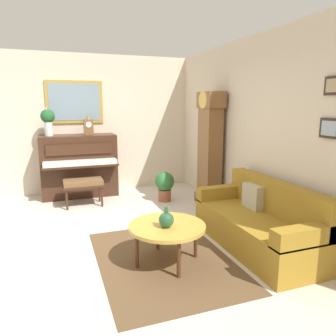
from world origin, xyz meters
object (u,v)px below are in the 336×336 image
object	(u,v)px
piano_bench	(83,184)
green_jug	(166,220)
flower_vase	(48,119)
grandfather_clock	(210,152)
potted_plant	(165,184)
mantel_clock	(88,126)
coffee_table	(167,227)
couch	(260,223)
piano	(79,165)

from	to	relation	value
piano_bench	green_jug	xyz separation A→B (m)	(2.57, 0.67, 0.14)
flower_vase	green_jug	xyz separation A→B (m)	(3.28, 1.19, -0.99)
grandfather_clock	potted_plant	xyz separation A→B (m)	(-0.44, -0.70, -0.64)
mantel_clock	green_jug	world-z (taller)	mantel_clock
mantel_clock	green_jug	xyz separation A→B (m)	(3.28, 0.46, -0.84)
coffee_table	potted_plant	world-z (taller)	potted_plant
grandfather_clock	mantel_clock	xyz separation A→B (m)	(-1.37, -1.96, 0.42)
couch	potted_plant	world-z (taller)	couch
mantel_clock	green_jug	bearing A→B (deg)	7.95
grandfather_clock	piano	bearing A→B (deg)	-122.26
coffee_table	potted_plant	distance (m)	2.41
grandfather_clock	couch	xyz separation A→B (m)	(1.85, -0.21, -0.65)
coffee_table	green_jug	size ratio (longest dim) A/B	3.67
piano	flower_vase	distance (m)	1.05
coffee_table	flower_vase	xyz separation A→B (m)	(-3.22, -1.23, 1.11)
couch	coffee_table	world-z (taller)	couch
piano_bench	mantel_clock	xyz separation A→B (m)	(-0.71, 0.21, 0.98)
piano_bench	mantel_clock	world-z (taller)	mantel_clock
piano_bench	green_jug	size ratio (longest dim) A/B	2.92
potted_plant	green_jug	bearing A→B (deg)	-18.75
piano_bench	mantel_clock	bearing A→B (deg)	163.30
piano	green_jug	bearing A→B (deg)	11.57
flower_vase	green_jug	size ratio (longest dim) A/B	2.42
green_jug	potted_plant	distance (m)	2.49
piano	couch	distance (m)	3.78
mantel_clock	potted_plant	xyz separation A→B (m)	(0.93, 1.26, -1.07)
grandfather_clock	mantel_clock	size ratio (longest dim) A/B	5.34
mantel_clock	grandfather_clock	bearing A→B (deg)	55.04
mantel_clock	potted_plant	distance (m)	1.89
flower_vase	grandfather_clock	bearing A→B (deg)	63.05
grandfather_clock	green_jug	distance (m)	2.47
coffee_table	mantel_clock	distance (m)	3.40
piano	coffee_table	bearing A→B (deg)	12.34
couch	potted_plant	distance (m)	2.34
piano_bench	coffee_table	distance (m)	2.61
piano	couch	xyz separation A→B (m)	(3.22, 1.96, -0.30)
grandfather_clock	couch	bearing A→B (deg)	-6.61
couch	piano	bearing A→B (deg)	-148.67
coffee_table	flower_vase	bearing A→B (deg)	-159.15
coffee_table	grandfather_clock	bearing A→B (deg)	141.52
green_jug	potted_plant	world-z (taller)	green_jug
grandfather_clock	potted_plant	world-z (taller)	grandfather_clock
coffee_table	potted_plant	size ratio (longest dim) A/B	1.57
piano	flower_vase	bearing A→B (deg)	-89.79
flower_vase	potted_plant	world-z (taller)	flower_vase
coffee_table	potted_plant	bearing A→B (deg)	161.50
piano	potted_plant	distance (m)	1.77
couch	green_jug	world-z (taller)	couch
piano	grandfather_clock	xyz separation A→B (m)	(1.37, 2.17, 0.35)
grandfather_clock	flower_vase	xyz separation A→B (m)	(-1.37, -2.70, 0.57)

